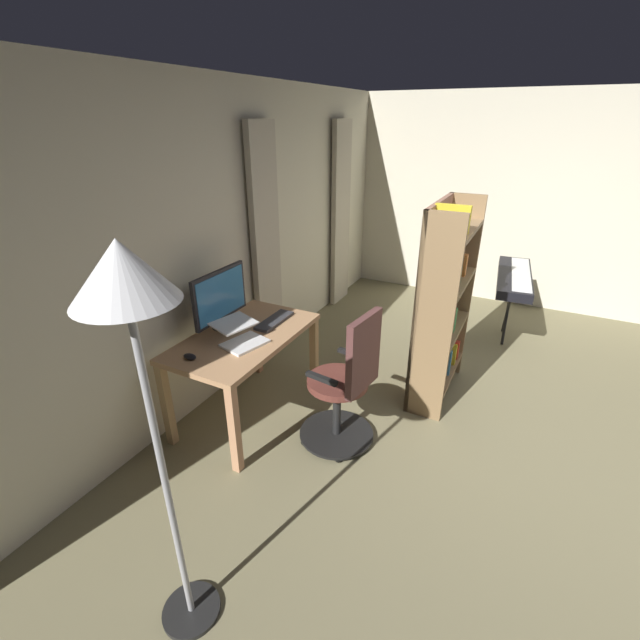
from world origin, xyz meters
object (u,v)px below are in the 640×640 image
at_px(bookshelf, 439,304).
at_px(floor_lamp, 131,315).
at_px(computer_mouse, 190,357).
at_px(piano_keyboard, 514,278).
at_px(laptop, 241,336).
at_px(office_chair, 346,387).
at_px(computer_keyboard, 274,321).
at_px(computer_monitor, 220,297).
at_px(desk, 245,347).

height_order(bookshelf, floor_lamp, floor_lamp).
xyz_separation_m(computer_mouse, piano_keyboard, (-2.84, 1.82, -0.04)).
height_order(laptop, piano_keyboard, laptop).
distance_m(office_chair, floor_lamp, 1.87).
height_order(laptop, computer_mouse, laptop).
bearing_deg(office_chair, laptop, 108.40).
distance_m(office_chair, computer_keyboard, 0.84).
bearing_deg(laptop, computer_monitor, -103.70).
height_order(office_chair, computer_keyboard, office_chair).
distance_m(computer_keyboard, piano_keyboard, 2.64).
xyz_separation_m(computer_mouse, floor_lamp, (0.98, 0.79, 0.88)).
xyz_separation_m(desk, computer_monitor, (-0.04, -0.23, 0.36)).
relative_size(computer_monitor, computer_mouse, 5.78).
height_order(desk, computer_keyboard, computer_keyboard).
relative_size(computer_monitor, piano_keyboard, 0.47).
height_order(computer_keyboard, floor_lamp, floor_lamp).
height_order(piano_keyboard, floor_lamp, floor_lamp).
bearing_deg(desk, computer_mouse, -13.27).
xyz_separation_m(office_chair, computer_keyboard, (-0.26, -0.75, 0.25)).
distance_m(desk, laptop, 0.20).
bearing_deg(floor_lamp, desk, -154.80).
relative_size(computer_mouse, bookshelf, 0.06).
distance_m(desk, computer_monitor, 0.42).
xyz_separation_m(desk, computer_keyboard, (-0.30, 0.09, 0.11)).
bearing_deg(desk, laptop, 28.31).
height_order(office_chair, piano_keyboard, office_chair).
xyz_separation_m(desk, floor_lamp, (1.44, 0.68, 1.00)).
relative_size(desk, computer_mouse, 12.08).
distance_m(office_chair, laptop, 0.84).
bearing_deg(piano_keyboard, computer_keyboard, -43.21).
bearing_deg(computer_keyboard, bookshelf, 122.06).
height_order(desk, computer_monitor, computer_monitor).
xyz_separation_m(office_chair, laptop, (0.15, -0.78, 0.29)).
xyz_separation_m(office_chair, bookshelf, (-0.98, 0.39, 0.35)).
relative_size(computer_mouse, floor_lamp, 0.05).
relative_size(bookshelf, piano_keyboard, 1.34).
xyz_separation_m(computer_monitor, piano_keyboard, (-2.33, 1.94, -0.28)).
bearing_deg(desk, computer_keyboard, 163.93).
bearing_deg(piano_keyboard, bookshelf, -24.64).
bearing_deg(bookshelf, desk, -50.52).
bearing_deg(computer_mouse, computer_keyboard, 165.63).
bearing_deg(computer_mouse, floor_lamp, 38.80).
distance_m(computer_keyboard, bookshelf, 1.35).
xyz_separation_m(computer_monitor, bookshelf, (-0.97, 1.45, -0.14)).
distance_m(computer_monitor, floor_lamp, 1.85).
xyz_separation_m(laptop, piano_keyboard, (-2.49, 1.65, -0.08)).
bearing_deg(computer_monitor, computer_mouse, 13.00).
distance_m(bookshelf, piano_keyboard, 1.45).
distance_m(laptop, floor_lamp, 1.69).
height_order(bookshelf, piano_keyboard, bookshelf).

